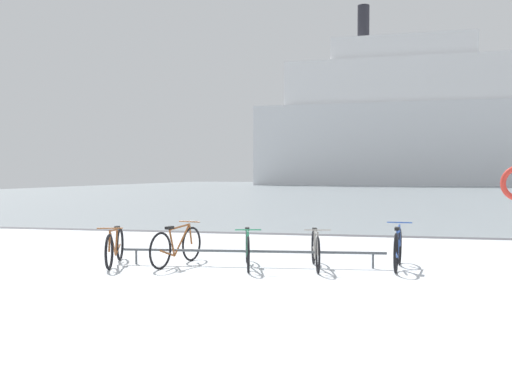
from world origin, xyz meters
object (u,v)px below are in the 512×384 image
at_px(bicycle_1, 177,246).
at_px(bicycle_2, 248,249).
at_px(bicycle_4, 398,248).
at_px(bicycle_0, 115,247).
at_px(ferry_ship, 407,124).
at_px(bicycle_3, 316,249).

distance_m(bicycle_1, bicycle_2, 1.36).
xyz_separation_m(bicycle_1, bicycle_4, (4.05, 0.47, 0.01)).
xyz_separation_m(bicycle_0, bicycle_4, (5.20, 0.70, 0.03)).
relative_size(bicycle_2, ferry_ship, 0.03).
distance_m(bicycle_2, bicycle_3, 1.24).
relative_size(bicycle_2, bicycle_4, 1.02).
height_order(bicycle_1, bicycle_2, bicycle_1).
bearing_deg(bicycle_4, bicycle_1, -173.35).
xyz_separation_m(bicycle_1, bicycle_2, (1.36, 0.03, -0.02)).
bearing_deg(ferry_ship, bicycle_2, -95.06).
bearing_deg(bicycle_4, bicycle_3, -168.67).
bearing_deg(ferry_ship, bicycle_0, -96.80).
distance_m(bicycle_2, bicycle_4, 2.73).
height_order(bicycle_2, bicycle_4, bicycle_4).
bearing_deg(bicycle_3, bicycle_4, 11.33).
height_order(bicycle_1, bicycle_4, bicycle_4).
bearing_deg(bicycle_3, bicycle_0, -173.73).
height_order(bicycle_4, ferry_ship, ferry_ship).
distance_m(bicycle_3, ferry_ship, 81.27).
bearing_deg(bicycle_3, bicycle_2, -172.86).
xyz_separation_m(bicycle_0, ferry_ship, (9.66, 80.93, 9.27)).
distance_m(bicycle_0, bicycle_1, 1.17).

